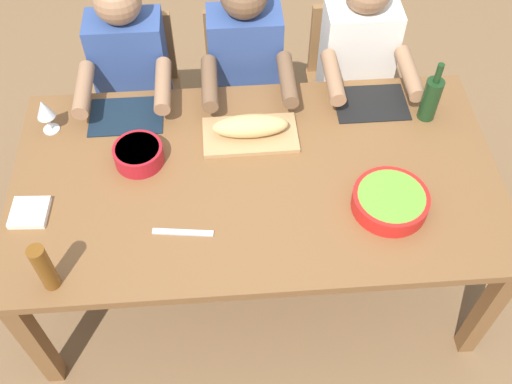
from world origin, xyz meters
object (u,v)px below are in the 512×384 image
(serving_bowl_pasta, at_px, (138,154))
(diner_far_left, at_px, (132,78))
(bread_loaf, at_px, (250,126))
(wine_glass, at_px, (44,110))
(cutting_board, at_px, (250,135))
(wine_bottle, at_px, (431,98))
(diner_far_center, at_px, (246,73))
(chair_far_center, at_px, (244,81))
(chair_far_left, at_px, (141,86))
(dining_table, at_px, (256,186))
(napkin_stack, at_px, (30,212))
(diner_far_right, at_px, (358,67))
(chair_far_right, at_px, (346,76))
(beer_bottle, at_px, (44,268))
(serving_bowl_salad, at_px, (390,201))

(serving_bowl_pasta, bearing_deg, diner_far_left, 97.22)
(bread_loaf, height_order, wine_glass, wine_glass)
(cutting_board, distance_m, wine_bottle, 0.78)
(diner_far_center, xyz_separation_m, wine_glass, (-0.86, -0.35, 0.16))
(chair_far_center, xyz_separation_m, wine_bottle, (0.76, -0.58, 0.37))
(chair_far_left, bearing_deg, cutting_board, -50.28)
(chair_far_center, height_order, wine_bottle, wine_bottle)
(dining_table, distance_m, napkin_stack, 0.89)
(diner_far_right, bearing_deg, chair_far_right, 90.00)
(cutting_board, height_order, beer_bottle, beer_bottle)
(chair_far_right, height_order, wine_bottle, wine_bottle)
(chair_far_center, bearing_deg, beer_bottle, -120.10)
(diner_far_right, height_order, cutting_board, diner_far_right)
(chair_far_left, bearing_deg, diner_far_right, -9.63)
(diner_far_right, distance_m, napkin_stack, 1.63)
(diner_far_right, bearing_deg, serving_bowl_salad, -92.71)
(bread_loaf, bearing_deg, chair_far_left, 129.72)
(dining_table, bearing_deg, cutting_board, 92.30)
(wine_bottle, distance_m, beer_bottle, 1.68)
(cutting_board, bearing_deg, chair_far_center, 89.23)
(serving_bowl_salad, xyz_separation_m, bread_loaf, (-0.51, 0.41, 0.02))
(chair_far_right, bearing_deg, diner_far_center, -161.26)
(chair_far_left, xyz_separation_m, serving_bowl_pasta, (0.07, -0.74, 0.30))
(serving_bowl_pasta, distance_m, wine_bottle, 1.25)
(diner_far_left, relative_size, wine_bottle, 4.14)
(dining_table, distance_m, diner_far_left, 0.86)
(chair_far_right, relative_size, wine_bottle, 2.93)
(dining_table, height_order, chair_far_center, chair_far_center)
(chair_far_right, xyz_separation_m, diner_far_left, (-1.08, -0.18, 0.21))
(serving_bowl_pasta, distance_m, beer_bottle, 0.62)
(cutting_board, relative_size, wine_glass, 2.41)
(chair_far_center, bearing_deg, chair_far_left, 180.00)
(chair_far_right, bearing_deg, wine_glass, -158.96)
(diner_far_center, bearing_deg, wine_bottle, -27.15)
(diner_far_right, height_order, wine_glass, diner_far_right)
(chair_far_right, distance_m, diner_far_center, 0.61)
(chair_far_center, relative_size, serving_bowl_salad, 2.90)
(diner_far_center, bearing_deg, wine_glass, -157.55)
(cutting_board, distance_m, wine_glass, 0.86)
(chair_far_center, relative_size, diner_far_left, 0.71)
(diner_far_right, relative_size, wine_bottle, 4.14)
(cutting_board, bearing_deg, napkin_stack, -158.47)
(chair_far_center, distance_m, wine_glass, 1.08)
(beer_bottle, height_order, wine_glass, beer_bottle)
(diner_far_center, distance_m, serving_bowl_salad, 1.00)
(bread_loaf, distance_m, wine_bottle, 0.78)
(diner_far_center, relative_size, serving_bowl_salad, 4.09)
(chair_far_right, relative_size, beer_bottle, 3.86)
(serving_bowl_salad, xyz_separation_m, napkin_stack, (-1.38, 0.07, -0.03))
(diner_far_left, xyz_separation_m, serving_bowl_salad, (1.04, -0.87, 0.08))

